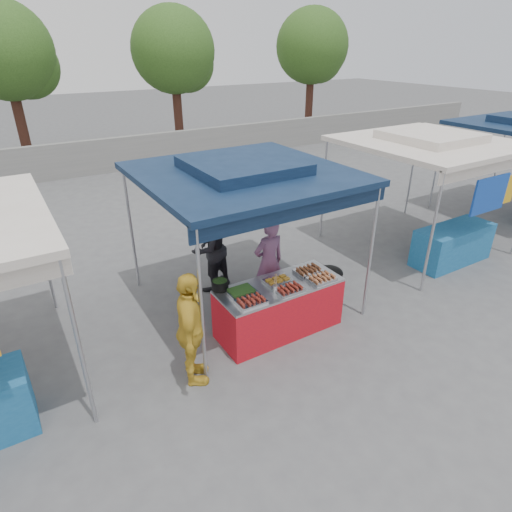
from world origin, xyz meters
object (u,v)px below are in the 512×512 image
vendor_table (279,308)px  helper_man (209,248)px  vendor_woman (269,263)px  customer_person (191,330)px  cooking_pot (220,285)px  wok_burner (329,283)px

vendor_table → helper_man: 1.87m
vendor_woman → customer_person: customer_person is taller
vendor_woman → cooking_pot: bearing=18.9°
helper_man → cooking_pot: bearing=49.2°
wok_burner → vendor_table: bearing=-155.5°
vendor_table → cooking_pot: bearing=156.8°
cooking_pot → helper_man: helper_man is taller
wok_burner → customer_person: size_ratio=0.46×
wok_burner → helper_man: helper_man is taller
wok_burner → helper_man: (-1.48, 1.66, 0.38)m
wok_burner → vendor_woman: vendor_woman is taller
vendor_table → wok_burner: (1.15, 0.14, 0.03)m
vendor_table → helper_man: (-0.33, 1.80, 0.41)m
helper_man → customer_person: size_ratio=1.00×
customer_person → vendor_table: bearing=-54.8°
vendor_table → wok_burner: 1.16m
cooking_pot → vendor_table: bearing=-23.2°
cooking_pot → wok_burner: 2.07m
wok_burner → vendor_woman: size_ratio=0.48×
vendor_woman → helper_man: (-0.64, 1.02, 0.03)m
wok_burner → customer_person: 2.86m
vendor_woman → customer_person: size_ratio=0.97×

